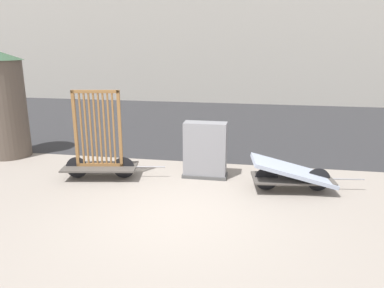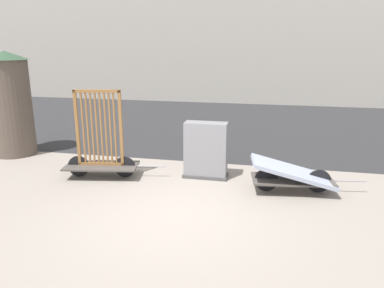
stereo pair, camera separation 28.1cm
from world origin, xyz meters
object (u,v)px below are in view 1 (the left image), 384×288
Objects in this scene: bike_cart_with_bedframe at (99,151)px; advertising_column at (4,104)px; utility_cabinet at (205,152)px; bike_cart_with_mattress at (293,173)px.

advertising_column is (-3.33, 1.27, 0.84)m from bike_cart_with_bedframe.
bike_cart_with_bedframe reaches higher than utility_cabinet.
utility_cabinet reaches higher than bike_cart_with_mattress.
utility_cabinet is at bearing 157.91° from bike_cart_with_mattress.
bike_cart_with_mattress is 8.02m from advertising_column.
bike_cart_with_mattress is 2.11m from utility_cabinet.
advertising_column is at bearing 149.31° from bike_cart_with_bedframe.
bike_cart_with_bedframe is 4.52m from bike_cart_with_mattress.
advertising_column is at bearing 172.58° from utility_cabinet.
bike_cart_with_mattress is at bearing -9.23° from advertising_column.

